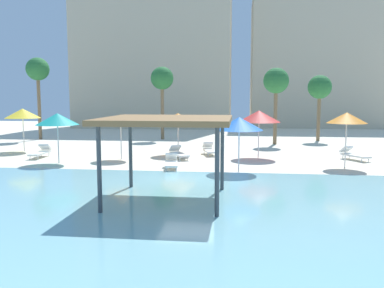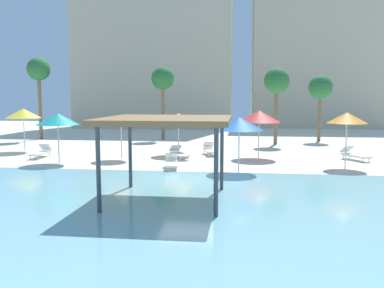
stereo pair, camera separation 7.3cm
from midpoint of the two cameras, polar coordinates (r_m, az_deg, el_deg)
name	(u,v)px [view 2 (the right image)]	position (r m, az deg, el deg)	size (l,w,h in m)	color
ground_plane	(188,179)	(17.77, -0.44, -4.91)	(80.00, 80.00, 0.00)	beige
lagoon_water	(166,212)	(12.73, -3.49, -9.49)	(44.00, 13.50, 0.04)	#7AB7C1
shade_pavilion	(167,123)	(13.69, -3.42, 3.03)	(4.26, 4.26, 2.87)	#42474C
beach_umbrella_orange_0	(121,119)	(23.44, -9.88, 3.46)	(1.94, 1.94, 2.57)	silver
beach_umbrella_orange_1	(347,118)	(21.75, 21.06, 3.44)	(1.98, 1.98, 2.79)	silver
beach_umbrella_orange_2	(178,118)	(24.91, -1.84, 3.64)	(2.28, 2.28, 2.58)	silver
beach_umbrella_teal_3	(58,119)	(22.84, -18.28, 3.35)	(2.27, 2.27, 2.70)	silver
beach_umbrella_red_4	(259,116)	(23.92, 9.52, 3.86)	(2.49, 2.49, 2.78)	silver
beach_umbrella_yellow_6	(23,113)	(28.77, -22.57, 4.00)	(2.26, 2.26, 2.81)	silver
beach_umbrella_blue_7	(239,124)	(19.22, 6.76, 2.86)	(2.25, 2.25, 2.62)	silver
lounge_chair_0	(179,153)	(23.53, -1.80, -1.26)	(1.44, 1.95, 0.74)	white
lounge_chair_1	(41,152)	(25.60, -20.34, -1.03)	(0.66, 1.91, 0.74)	white
lounge_chair_2	(210,149)	(25.11, 2.58, -0.76)	(1.04, 1.99, 0.74)	white
lounge_chair_3	(354,154)	(24.78, 21.87, -1.33)	(1.44, 1.95, 0.74)	white
lounge_chair_4	(171,162)	(20.24, -2.81, -2.55)	(0.90, 1.97, 0.74)	white
palm_tree_0	(39,71)	(36.59, -20.71, 9.54)	(1.90, 1.90, 6.83)	brown
palm_tree_1	(320,88)	(34.51, 17.67, 7.48)	(1.90, 1.90, 5.31)	brown
palm_tree_2	(277,82)	(31.09, 11.89, 8.48)	(1.90, 1.90, 5.72)	brown
palm_tree_3	(163,80)	(34.25, -4.07, 8.98)	(1.90, 1.90, 6.07)	brown
hotel_block_0	(155,47)	(49.71, -5.12, 13.38)	(18.09, 8.01, 18.87)	beige
hotel_block_1	(321,63)	(52.67, 17.71, 10.75)	(16.54, 8.89, 15.28)	beige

